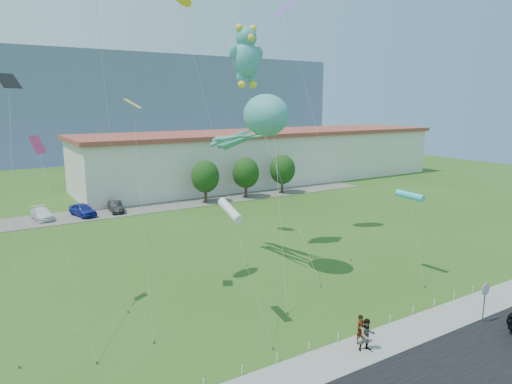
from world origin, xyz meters
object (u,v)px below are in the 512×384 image
(pedestrian_right, at_px, (367,335))
(stop_sign, at_px, (485,293))
(pedestrian_left, at_px, (361,329))
(parked_car_white, at_px, (42,214))
(warehouse, at_px, (267,156))
(parked_car_blue, at_px, (83,210))
(parked_car_black, at_px, (116,207))
(octopus_kite, at_px, (257,124))
(teddy_bear_kite, at_px, (246,55))

(pedestrian_right, bearing_deg, stop_sign, 13.13)
(pedestrian_left, distance_m, parked_car_white, 39.26)
(warehouse, xyz_separation_m, stop_sign, (-16.50, -48.21, -2.26))
(stop_sign, height_order, parked_car_blue, stop_sign)
(warehouse, relative_size, parked_car_black, 16.20)
(parked_car_black, distance_m, octopus_kite, 27.25)
(parked_car_blue, bearing_deg, pedestrian_left, -94.67)
(parked_car_white, distance_m, octopus_kite, 30.13)
(warehouse, xyz_separation_m, parked_car_blue, (-30.98, -9.27, -3.36))
(octopus_kite, height_order, teddy_bear_kite, teddy_bear_kite)
(pedestrian_right, height_order, teddy_bear_kite, teddy_bear_kite)
(warehouse, xyz_separation_m, pedestrian_left, (-24.31, -46.25, -3.23))
(parked_car_blue, relative_size, parked_car_black, 1.11)
(pedestrian_right, relative_size, octopus_kite, 0.13)
(octopus_kite, bearing_deg, pedestrian_left, -95.20)
(parked_car_black, bearing_deg, warehouse, 23.89)
(stop_sign, bearing_deg, parked_car_black, 105.51)
(warehouse, bearing_deg, parked_car_white, -166.40)
(warehouse, bearing_deg, octopus_kite, -124.20)
(parked_car_white, bearing_deg, pedestrian_left, -81.95)
(parked_car_blue, height_order, teddy_bear_kite, teddy_bear_kite)
(pedestrian_left, bearing_deg, parked_car_black, 94.06)
(pedestrian_left, xyz_separation_m, pedestrian_right, (-0.24, -0.69, 0.07))
(parked_car_white, xyz_separation_m, octopus_kite, (11.89, -25.65, 10.43))
(pedestrian_left, xyz_separation_m, teddy_bear_kite, (3.11, 17.02, 15.53))
(warehouse, height_order, pedestrian_right, warehouse)
(pedestrian_right, relative_size, parked_car_black, 0.45)
(octopus_kite, distance_m, teddy_bear_kite, 7.51)
(stop_sign, distance_m, pedestrian_left, 8.11)
(parked_car_black, bearing_deg, stop_sign, -69.42)
(warehouse, relative_size, pedestrian_left, 38.58)
(pedestrian_left, xyz_separation_m, parked_car_black, (-2.99, 36.95, -0.21))
(pedestrian_right, height_order, octopus_kite, octopus_kite)
(parked_car_white, relative_size, octopus_kite, 0.32)
(warehouse, relative_size, teddy_bear_kite, 3.25)
(warehouse, relative_size, parked_car_white, 14.26)
(warehouse, height_order, parked_car_white, warehouse)
(parked_car_black, bearing_deg, octopus_kite, -75.58)
(stop_sign, xyz_separation_m, parked_car_black, (-10.79, 38.91, -1.19))
(parked_car_blue, bearing_deg, teddy_bear_kite, -78.79)
(parked_car_blue, xyz_separation_m, parked_car_black, (3.68, -0.03, -0.09))
(teddy_bear_kite, bearing_deg, parked_car_blue, 116.10)
(warehouse, xyz_separation_m, teddy_bear_kite, (-21.20, -29.23, 12.30))
(stop_sign, bearing_deg, pedestrian_right, 171.03)
(octopus_kite, bearing_deg, teddy_bear_kite, 67.81)
(parked_car_black, bearing_deg, pedestrian_right, -80.75)
(parked_car_white, bearing_deg, parked_car_blue, -18.61)
(pedestrian_left, distance_m, octopus_kite, 15.88)
(warehouse, height_order, parked_car_black, warehouse)
(teddy_bear_kite, bearing_deg, pedestrian_left, -100.34)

